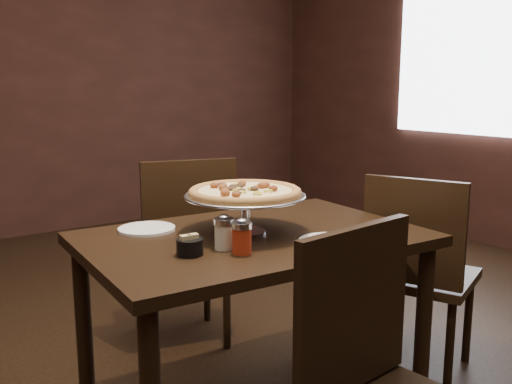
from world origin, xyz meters
TOP-DOWN VIEW (x-y plane):
  - room at (0.06, 0.03)m, footprint 6.04×7.04m
  - dining_table at (-0.06, 0.04)m, footprint 1.28×0.90m
  - pizza_stand at (-0.08, 0.07)m, footprint 0.45×0.45m
  - parmesan_shaker at (-0.26, -0.06)m, footprint 0.07×0.07m
  - pepper_flake_shaker at (-0.24, -0.14)m, footprint 0.07×0.07m
  - packet_caddy at (-0.38, -0.05)m, footprint 0.09×0.09m
  - napkin_stack at (0.14, -0.28)m, footprint 0.21×0.21m
  - plate_left at (-0.36, 0.33)m, footprint 0.22×0.22m
  - plate_near at (0.08, -0.22)m, footprint 0.23×0.23m
  - serving_spatula at (0.05, -0.00)m, footprint 0.15×0.15m
  - chair_far at (0.06, 0.79)m, footprint 0.56×0.56m
  - chair_side at (0.76, -0.09)m, footprint 0.56×0.56m

SIDE VIEW (x-z plane):
  - chair_side at x=0.76m, z-range 0.04..0.97m
  - chair_far at x=0.06m, z-range 0.04..1.01m
  - dining_table at x=-0.06m, z-range 0.28..1.04m
  - plate_left at x=-0.36m, z-range 0.76..0.77m
  - plate_near at x=0.08m, z-range 0.76..0.77m
  - napkin_stack at x=0.14m, z-range 0.76..0.78m
  - packet_caddy at x=-0.38m, z-range 0.76..0.83m
  - pepper_flake_shaker at x=-0.24m, z-range 0.76..0.88m
  - parmesan_shaker at x=-0.26m, z-range 0.76..0.88m
  - serving_spatula at x=0.05m, z-range 0.90..0.92m
  - pizza_stand at x=-0.08m, z-range 0.82..1.01m
  - room at x=0.06m, z-range -0.02..2.82m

